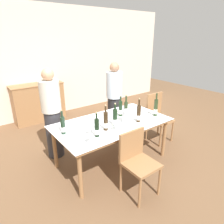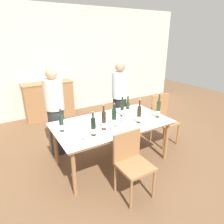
# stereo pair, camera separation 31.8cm
# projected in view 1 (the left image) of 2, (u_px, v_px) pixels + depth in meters

# --- Properties ---
(ground_plane) EXTENTS (12.00, 12.00, 0.00)m
(ground_plane) POSITION_uv_depth(u_px,v_px,m) (112.00, 161.00, 3.51)
(ground_plane) COLOR brown
(back_wall) EXTENTS (8.00, 0.10, 2.80)m
(back_wall) POSITION_uv_depth(u_px,v_px,m) (45.00, 63.00, 5.13)
(back_wall) COLOR beige
(back_wall) RESTS_ON ground_plane
(sideboard_cabinet) EXTENTS (1.25, 0.46, 0.95)m
(sideboard_cabinet) POSITION_uv_depth(u_px,v_px,m) (39.00, 103.00, 5.04)
(sideboard_cabinet) COLOR #996B42
(sideboard_cabinet) RESTS_ON ground_plane
(dining_table) EXTENTS (1.87, 1.04, 0.74)m
(dining_table) POSITION_uv_depth(u_px,v_px,m) (112.00, 126.00, 3.27)
(dining_table) COLOR #996B42
(dining_table) RESTS_ON ground_plane
(ice_bucket) EXTENTS (0.18, 0.18, 0.20)m
(ice_bucket) POSITION_uv_depth(u_px,v_px,m) (128.00, 116.00, 3.20)
(ice_bucket) COLOR silver
(ice_bucket) RESTS_ON dining_table
(wine_bottle_0) EXTENTS (0.07, 0.07, 0.37)m
(wine_bottle_0) POSITION_uv_depth(u_px,v_px,m) (63.00, 126.00, 2.83)
(wine_bottle_0) COLOR #1E3323
(wine_bottle_0) RESTS_ON dining_table
(wine_bottle_1) EXTENTS (0.07, 0.07, 0.41)m
(wine_bottle_1) POSITION_uv_depth(u_px,v_px,m) (156.00, 108.00, 3.47)
(wine_bottle_1) COLOR #28381E
(wine_bottle_1) RESTS_ON dining_table
(wine_bottle_2) EXTENTS (0.07, 0.07, 0.37)m
(wine_bottle_2) POSITION_uv_depth(u_px,v_px,m) (115.00, 118.00, 3.07)
(wine_bottle_2) COLOR black
(wine_bottle_2) RESTS_ON dining_table
(wine_bottle_3) EXTENTS (0.06, 0.06, 0.37)m
(wine_bottle_3) POSITION_uv_depth(u_px,v_px,m) (120.00, 109.00, 3.46)
(wine_bottle_3) COLOR black
(wine_bottle_3) RESTS_ON dining_table
(wine_bottle_4) EXTENTS (0.07, 0.07, 0.40)m
(wine_bottle_4) POSITION_uv_depth(u_px,v_px,m) (139.00, 114.00, 3.22)
(wine_bottle_4) COLOR #332314
(wine_bottle_4) RESTS_ON dining_table
(wine_bottle_5) EXTENTS (0.07, 0.07, 0.39)m
(wine_bottle_5) POSITION_uv_depth(u_px,v_px,m) (106.00, 122.00, 2.94)
(wine_bottle_5) COLOR #332314
(wine_bottle_5) RESTS_ON dining_table
(wine_bottle_6) EXTENTS (0.07, 0.07, 0.38)m
(wine_bottle_6) POSITION_uv_depth(u_px,v_px,m) (126.00, 109.00, 3.46)
(wine_bottle_6) COLOR #28381E
(wine_bottle_6) RESTS_ON dining_table
(wine_bottle_7) EXTENTS (0.07, 0.07, 0.36)m
(wine_bottle_7) POSITION_uv_depth(u_px,v_px,m) (97.00, 128.00, 2.75)
(wine_bottle_7) COLOR black
(wine_bottle_7) RESTS_ON dining_table
(wine_glass_0) EXTENTS (0.08, 0.08, 0.15)m
(wine_glass_0) POSITION_uv_depth(u_px,v_px,m) (115.00, 124.00, 2.94)
(wine_glass_0) COLOR white
(wine_glass_0) RESTS_ON dining_table
(wine_glass_1) EXTENTS (0.08, 0.08, 0.14)m
(wine_glass_1) POSITION_uv_depth(u_px,v_px,m) (99.00, 123.00, 2.98)
(wine_glass_1) COLOR white
(wine_glass_1) RESTS_ON dining_table
(wine_glass_2) EXTENTS (0.08, 0.08, 0.15)m
(wine_glass_2) POSITION_uv_depth(u_px,v_px,m) (90.00, 128.00, 2.79)
(wine_glass_2) COLOR white
(wine_glass_2) RESTS_ON dining_table
(wine_glass_3) EXTENTS (0.08, 0.08, 0.14)m
(wine_glass_3) POSITION_uv_depth(u_px,v_px,m) (89.00, 136.00, 2.58)
(wine_glass_3) COLOR white
(wine_glass_3) RESTS_ON dining_table
(chair_right_end) EXTENTS (0.42, 0.42, 0.98)m
(chair_right_end) POSITION_uv_depth(u_px,v_px,m) (157.00, 114.00, 4.07)
(chair_right_end) COLOR #996B42
(chair_right_end) RESTS_ON ground_plane
(chair_near_front) EXTENTS (0.42, 0.42, 0.89)m
(chair_near_front) POSITION_uv_depth(u_px,v_px,m) (137.00, 158.00, 2.68)
(chair_near_front) COLOR #996B42
(chair_near_front) RESTS_ON ground_plane
(person_host) EXTENTS (0.33, 0.33, 1.58)m
(person_host) POSITION_uv_depth(u_px,v_px,m) (52.00, 115.00, 3.41)
(person_host) COLOR #2D2D33
(person_host) RESTS_ON ground_plane
(person_guest_left) EXTENTS (0.33, 0.33, 1.57)m
(person_guest_left) POSITION_uv_depth(u_px,v_px,m) (114.00, 100.00, 4.20)
(person_guest_left) COLOR #262628
(person_guest_left) RESTS_ON ground_plane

